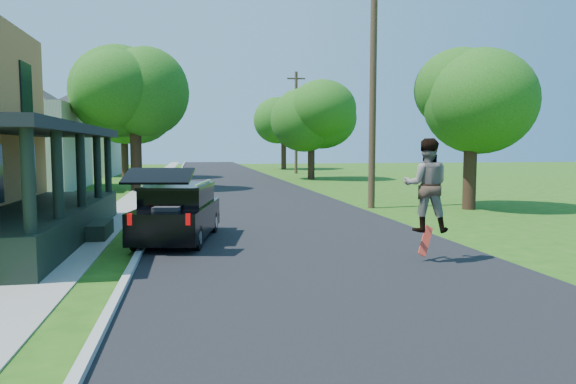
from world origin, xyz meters
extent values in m
plane|color=#1F4F0F|center=(0.00, 0.00, 0.00)|extent=(140.00, 140.00, 0.00)
cube|color=black|center=(0.00, 20.00, 0.00)|extent=(8.00, 120.00, 0.02)
cube|color=#9D9D98|center=(-4.05, 20.00, 0.00)|extent=(0.15, 120.00, 0.12)
cube|color=gray|center=(-5.60, 20.00, 0.00)|extent=(1.30, 120.00, 0.03)
cube|color=black|center=(-6.80, 6.00, 0.45)|extent=(2.40, 10.00, 0.90)
cube|color=black|center=(-6.80, 6.00, 3.00)|extent=(2.60, 10.30, 0.25)
cube|color=beige|center=(-13.50, 24.00, 2.50)|extent=(8.00, 8.00, 5.00)
pyramid|color=black|center=(-13.50, 24.00, 7.20)|extent=(12.78, 12.78, 2.20)
cube|color=beige|center=(-13.50, 40.00, 2.50)|extent=(8.00, 8.00, 5.00)
pyramid|color=black|center=(-13.50, 40.00, 7.20)|extent=(12.78, 12.78, 2.20)
cube|color=black|center=(-3.20, 5.15, 0.59)|extent=(2.40, 4.24, 0.77)
cube|color=black|center=(-3.17, 5.28, 1.21)|extent=(1.98, 2.73, 0.50)
cube|color=black|center=(-3.17, 5.28, 1.48)|extent=(2.03, 2.81, 0.07)
cube|color=black|center=(-3.57, 3.23, 1.86)|extent=(1.67, 1.11, 0.35)
cube|color=#333338|center=(-3.43, 3.97, 0.86)|extent=(0.73, 0.65, 0.41)
cube|color=silver|center=(-3.83, 5.41, 1.56)|extent=(0.47, 2.17, 0.05)
cube|color=silver|center=(-2.51, 5.15, 1.56)|extent=(0.47, 2.17, 0.05)
cube|color=#990505|center=(-4.23, 3.33, 0.86)|extent=(0.12, 0.07, 0.27)
cube|color=#990505|center=(-2.91, 3.07, 0.86)|extent=(0.12, 0.07, 0.27)
cylinder|color=black|center=(-3.67, 6.58, 0.31)|extent=(0.33, 0.65, 0.62)
cylinder|color=black|center=(-2.23, 6.30, 0.31)|extent=(0.33, 0.65, 0.62)
cylinder|color=black|center=(-4.17, 3.99, 0.31)|extent=(0.33, 0.65, 0.62)
cylinder|color=black|center=(-2.73, 3.71, 0.31)|extent=(0.33, 0.65, 0.62)
imported|color=black|center=(2.19, 1.50, 1.70)|extent=(1.19, 1.06, 2.03)
cube|color=red|center=(2.28, 1.67, 0.45)|extent=(0.49, 0.35, 0.67)
cylinder|color=black|center=(-6.00, 22.08, 1.83)|extent=(0.69, 0.69, 3.66)
sphere|color=#35771F|center=(-6.00, 22.08, 5.53)|extent=(6.10, 6.10, 5.64)
sphere|color=#35771F|center=(-5.51, 21.78, 6.79)|extent=(5.29, 5.29, 4.88)
sphere|color=#35771F|center=(-6.61, 22.49, 6.16)|extent=(5.43, 5.43, 5.01)
cylinder|color=black|center=(-8.17, 34.62, 1.52)|extent=(0.65, 0.65, 3.03)
sphere|color=#35771F|center=(-8.17, 34.62, 5.07)|extent=(7.11, 7.11, 6.11)
sphere|color=#35771F|center=(-7.73, 34.40, 6.43)|extent=(6.17, 6.17, 5.29)
sphere|color=#35771F|center=(-8.73, 34.92, 5.75)|extent=(6.32, 6.32, 5.43)
cylinder|color=black|center=(8.27, 10.22, 1.58)|extent=(0.57, 0.57, 3.15)
sphere|color=#35771F|center=(8.27, 10.22, 4.55)|extent=(4.55, 4.55, 4.18)
sphere|color=#35771F|center=(8.66, 9.98, 5.47)|extent=(3.94, 3.94, 3.62)
sphere|color=#35771F|center=(7.77, 10.55, 5.01)|extent=(4.04, 4.04, 3.71)
cylinder|color=black|center=(6.41, 30.52, 1.56)|extent=(0.61, 0.61, 3.12)
sphere|color=#35771F|center=(6.41, 30.52, 5.01)|extent=(6.33, 6.33, 5.69)
sphere|color=#35771F|center=(6.76, 30.19, 6.28)|extent=(5.48, 5.48, 4.93)
sphere|color=#35771F|center=(5.97, 30.97, 5.65)|extent=(5.62, 5.62, 5.05)
cylinder|color=black|center=(7.45, 48.75, 1.58)|extent=(0.58, 0.58, 3.15)
sphere|color=#35771F|center=(7.45, 48.75, 4.94)|extent=(5.41, 5.41, 5.36)
sphere|color=#35771F|center=(7.85, 48.44, 6.13)|extent=(4.69, 4.69, 4.65)
sphere|color=#35771F|center=(6.94, 49.16, 5.54)|extent=(4.81, 4.81, 4.77)
cylinder|color=#3E2B1D|center=(4.50, 11.35, 5.21)|extent=(0.34, 0.34, 10.42)
cylinder|color=#3E2B1D|center=(7.00, 39.43, 4.83)|extent=(0.30, 0.30, 9.65)
cube|color=#3E2B1D|center=(7.00, 39.43, 9.01)|extent=(1.73, 0.28, 0.13)
camera|label=1|loc=(-2.79, -8.84, 2.51)|focal=32.00mm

